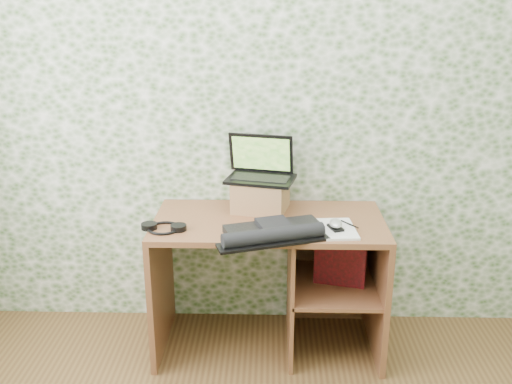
{
  "coord_description": "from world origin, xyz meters",
  "views": [
    {
      "loc": [
        0.0,
        -1.32,
        1.84
      ],
      "look_at": [
        -0.07,
        1.39,
        0.92
      ],
      "focal_mm": 40.0,
      "sensor_mm": 36.0,
      "label": 1
    }
  ],
  "objects_px": {
    "desk": "(283,264)",
    "riser": "(261,195)",
    "keyboard": "(274,232)",
    "notepad": "(336,229)",
    "laptop": "(261,169)"
  },
  "relations": [
    {
      "from": "desk",
      "to": "riser",
      "type": "height_order",
      "value": "riser"
    },
    {
      "from": "keyboard",
      "to": "notepad",
      "type": "relative_size",
      "value": 2.03
    },
    {
      "from": "desk",
      "to": "laptop",
      "type": "distance_m",
      "value": 0.53
    },
    {
      "from": "notepad",
      "to": "riser",
      "type": "bearing_deg",
      "value": 139.3
    },
    {
      "from": "desk",
      "to": "riser",
      "type": "xyz_separation_m",
      "value": [
        -0.12,
        0.12,
        0.35
      ]
    },
    {
      "from": "notepad",
      "to": "keyboard",
      "type": "bearing_deg",
      "value": -167.49
    },
    {
      "from": "laptop",
      "to": "riser",
      "type": "bearing_deg",
      "value": -77.0
    },
    {
      "from": "desk",
      "to": "keyboard",
      "type": "xyz_separation_m",
      "value": [
        -0.06,
        -0.26,
        0.29
      ]
    },
    {
      "from": "desk",
      "to": "riser",
      "type": "relative_size",
      "value": 4.32
    },
    {
      "from": "laptop",
      "to": "keyboard",
      "type": "relative_size",
      "value": 0.73
    },
    {
      "from": "desk",
      "to": "keyboard",
      "type": "height_order",
      "value": "keyboard"
    },
    {
      "from": "notepad",
      "to": "laptop",
      "type": "bearing_deg",
      "value": 135.77
    },
    {
      "from": "laptop",
      "to": "notepad",
      "type": "xyz_separation_m",
      "value": [
        0.38,
        -0.32,
        -0.22
      ]
    },
    {
      "from": "desk",
      "to": "notepad",
      "type": "relative_size",
      "value": 4.49
    },
    {
      "from": "desk",
      "to": "notepad",
      "type": "distance_m",
      "value": 0.41
    }
  ]
}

